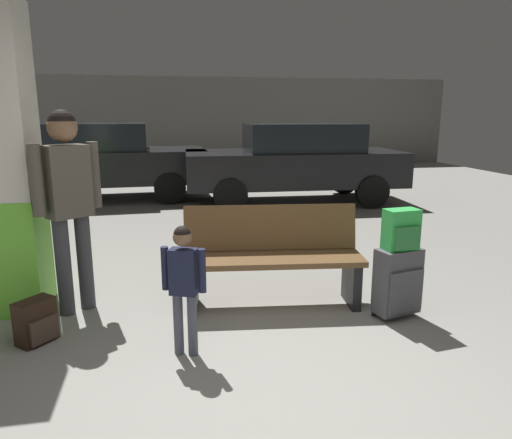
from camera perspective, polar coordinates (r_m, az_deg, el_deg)
The scene contains 11 objects.
ground_plane at distance 6.71m, azimuth -6.29°, elevation -2.55°, with size 18.00×18.00×0.10m, color gray.
garage_back_wall at distance 15.33m, azimuth -9.30°, elevation 11.45°, with size 18.00×0.12×2.80m, color slate.
structural_pillar at distance 4.56m, azimuth -28.47°, elevation 6.08°, with size 0.57×0.57×2.64m.
bench at distance 4.30m, azimuth 1.98°, elevation -4.51°, with size 1.65×0.71×0.89m.
suitcase at distance 4.21m, azimuth 16.73°, elevation -7.17°, with size 0.42×0.31×0.60m.
backpack_bright at distance 4.08m, azimuth 17.13°, elevation -1.22°, with size 0.30×0.22×0.34m.
child at distance 3.38m, azimuth -8.71°, elevation -6.86°, with size 0.31×0.24×0.96m.
adult at distance 4.28m, azimuth -21.73°, elevation 3.24°, with size 0.50×0.40×1.74m.
backpack_dark_floor at distance 4.04m, azimuth -24.98°, elevation -11.11°, with size 0.31×0.32×0.34m.
parked_car_near at distance 9.22m, azimuth 4.77°, elevation 7.07°, with size 4.17×1.95×1.51m.
parked_car_far at distance 9.98m, azimuth -18.44°, elevation 6.90°, with size 4.15×1.91×1.51m.
Camera 1 is at (-0.51, -2.46, 1.72)m, focal length 33.19 mm.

